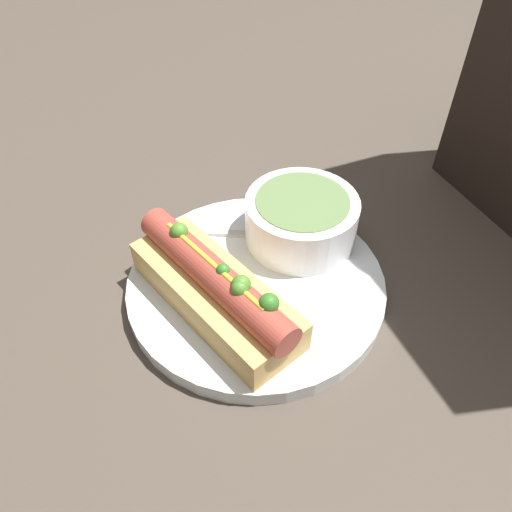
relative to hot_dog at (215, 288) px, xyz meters
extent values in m
plane|color=#4C4238|center=(-0.02, 0.05, -0.04)|extent=(4.00, 4.00, 0.00)
cylinder|color=white|center=(-0.02, 0.05, -0.03)|extent=(0.25, 0.25, 0.02)
cube|color=#DBAD60|center=(0.00, 0.00, -0.01)|extent=(0.19, 0.12, 0.03)
cylinder|color=#B24738|center=(0.00, 0.00, 0.02)|extent=(0.19, 0.09, 0.03)
sphere|color=#387A28|center=(0.01, 0.01, 0.03)|extent=(0.01, 0.01, 0.01)
sphere|color=#518C2D|center=(0.03, 0.01, 0.03)|extent=(0.01, 0.01, 0.01)
sphere|color=#518C2D|center=(-0.05, -0.01, 0.03)|extent=(0.02, 0.02, 0.02)
sphere|color=#518C2D|center=(0.03, 0.01, 0.03)|extent=(0.02, 0.02, 0.02)
sphere|color=#387A28|center=(0.06, 0.03, 0.03)|extent=(0.02, 0.02, 0.02)
cylinder|color=gold|center=(0.00, 0.00, 0.03)|extent=(0.13, 0.05, 0.01)
cylinder|color=white|center=(-0.05, 0.11, 0.00)|extent=(0.11, 0.11, 0.05)
cylinder|color=#66844C|center=(-0.05, 0.11, 0.02)|extent=(0.09, 0.09, 0.01)
cube|color=#B7B7BC|center=(-0.10, 0.02, -0.02)|extent=(0.06, 0.10, 0.00)
ellipsoid|color=#B7B7BC|center=(-0.06, 0.09, -0.02)|extent=(0.05, 0.05, 0.01)
camera|label=1|loc=(0.28, -0.08, 0.33)|focal=35.00mm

